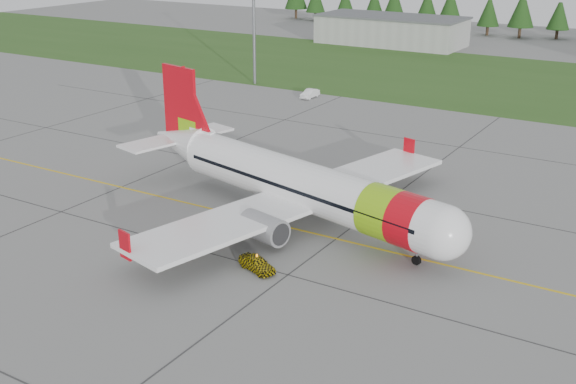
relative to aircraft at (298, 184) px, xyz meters
The scene contains 9 objects.
ground 11.71m from the aircraft, 115.96° to the right, with size 320.00×320.00×0.00m, color gray.
aircraft is the anchor object (origin of this frame).
follow_me_car 11.10m from the aircraft, 76.13° to the right, with size 1.41×1.19×3.50m, color gold.
service_van 49.70m from the aircraft, 118.50° to the left, with size 1.43×1.35×4.11m, color white.
grass_strip 72.18m from the aircraft, 93.90° to the left, with size 320.00×50.00×0.03m, color #30561E.
taxi_guideline 6.31m from the aircraft, 157.12° to the right, with size 120.00×0.25×0.02m, color gold.
hangar_west 105.85m from the aircraft, 109.25° to the left, with size 32.00×14.00×6.00m, color #A8A8A3.
floodlight_mast 60.85m from the aircraft, 127.59° to the left, with size 0.50×0.50×20.00m, color slate.
treeline 128.03m from the aircraft, 92.19° to the left, with size 160.00×8.00×10.00m, color #1C3F14, non-canonical shape.
Camera 1 is at (35.96, -42.52, 25.25)m, focal length 45.00 mm.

